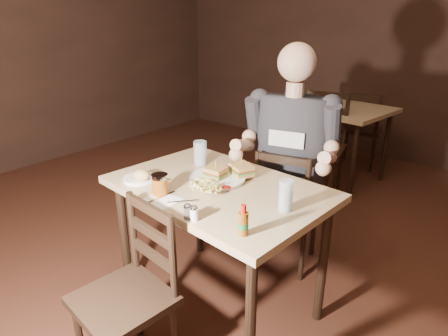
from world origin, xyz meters
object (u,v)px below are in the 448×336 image
Objects in this scene: hot_sauce at (243,220)px; bg_table at (344,117)px; side_plate at (139,179)px; glass_right at (286,195)px; glass_left at (200,153)px; chair_far at (287,207)px; main_table at (218,200)px; chair_near at (122,300)px; bg_chair_near at (318,148)px; diner at (290,132)px; bg_chair_far at (361,130)px; syrup_dispenser at (160,185)px; dinner_plate at (217,179)px.

bg_table is at bearing 103.66° from hot_sauce.
side_plate is at bearing 173.12° from hot_sauce.
glass_left is at bearing 164.73° from glass_right.
chair_far is 1.02m from side_plate.
main_table is 0.68m from chair_near.
bg_table is 0.93× the size of bg_chair_near.
chair_near is at bearing 71.00° from chair_far.
chair_near is 4.99× the size of side_plate.
hot_sauce is 0.77m from side_plate.
glass_left reaches higher than chair_near.
chair_far is at bearing 61.67° from side_plate.
diner reaches higher than glass_right.
hot_sauce is (0.62, -3.10, 0.41)m from bg_chair_far.
bg_table is at bearing 96.59° from syrup_dispenser.
dinner_plate is at bearing 78.90° from bg_chair_far.
glass_left is 0.98× the size of glass_right.
syrup_dispenser is at bearing 76.56° from bg_chair_far.
hot_sauce is at bearing -76.34° from bg_table.
dinner_plate is at bearing -94.98° from bg_chair_near.
glass_right reaches higher than side_plate.
side_plate is (-0.46, -0.79, -0.17)m from diner.
hot_sauce reaches higher than dinner_plate.
bg_chair_far is at bearing 94.67° from main_table.
main_table is 7.07× the size of side_plate.
hot_sauce is (0.43, 0.31, 0.42)m from chair_near.
side_plate is at bearing -141.38° from dinner_plate.
syrup_dispenser reaches higher than bg_table.
syrup_dispenser is (-0.14, -0.27, 0.14)m from main_table.
side_plate is (-0.33, 0.40, 0.36)m from chair_near.
main_table is 0.34m from syrup_dispenser.
glass_left is at bearing 144.45° from hot_sauce.
bg_chair_far reaches higher than dinner_plate.
side_plate is (-0.23, 0.05, -0.05)m from syrup_dispenser.
side_plate is at bearing -105.71° from bg_chair_near.
bg_table is 5.40× the size of side_plate.
syrup_dispenser is at bearing -73.26° from glass_left.
dinner_plate is at bearing 96.42° from chair_near.
dinner_plate is at bearing -85.13° from bg_table.
syrup_dispenser is at bearing -108.50° from dinner_plate.
bg_chair_near is at bearing -90.00° from bg_table.
diner is 0.93m from hot_sauce.
chair_far is (0.31, -1.62, -0.26)m from bg_table.
chair_far reaches higher than bg_table.
bg_chair_near is (-0.19, 2.31, 0.07)m from chair_near.
bg_chair_far is (-0.00, 0.55, -0.25)m from bg_table.
glass_left is (-0.05, -2.08, 0.16)m from bg_table.
side_plate is at bearing -134.16° from diner.
hot_sauce is at bearing -35.55° from glass_left.
dinner_plate is 2.06× the size of glass_left.
hot_sauce is (0.43, -0.36, 0.06)m from dinner_plate.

